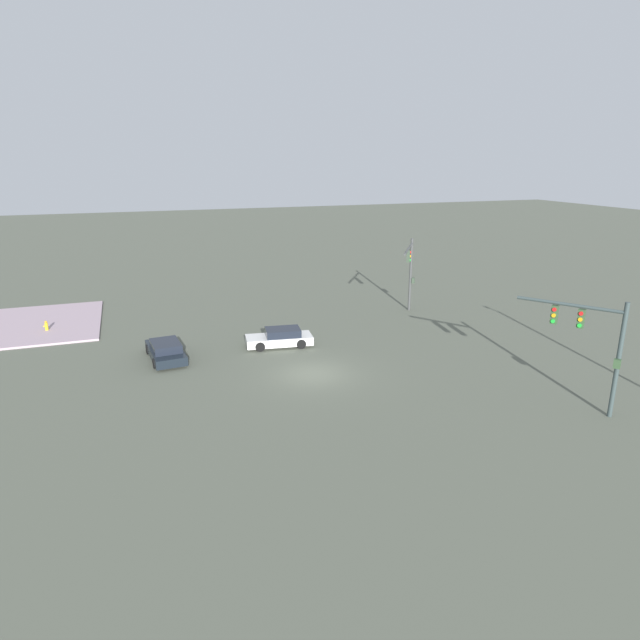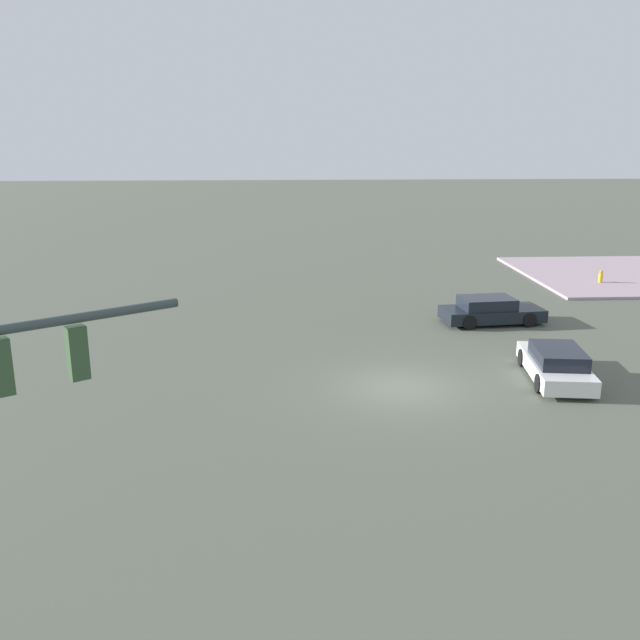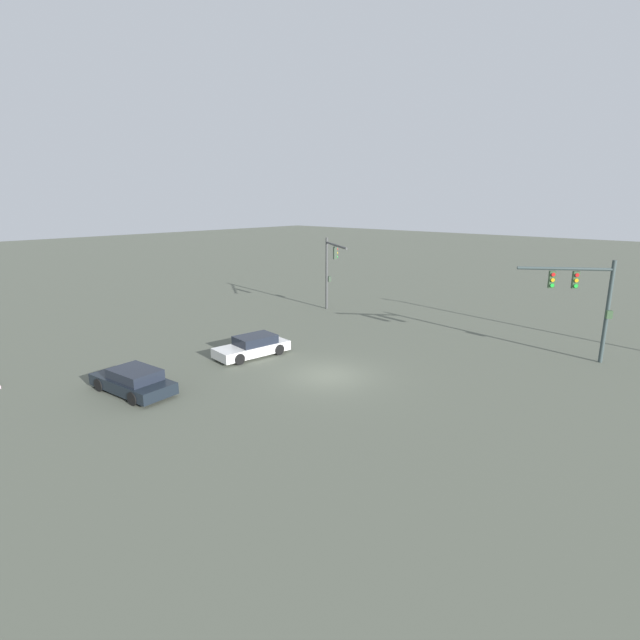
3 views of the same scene
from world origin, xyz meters
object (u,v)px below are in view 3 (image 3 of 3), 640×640
Objects in this scene: traffic_signal_opposite_side at (331,264)px; sedan_car_approaching at (133,381)px; traffic_signal_near_corner at (586,294)px; sedan_car_waiting_far at (253,346)px.

sedan_car_approaching is at bearing -43.49° from traffic_signal_opposite_side.
sedan_car_approaching is at bearing 18.75° from traffic_signal_near_corner.
sedan_car_waiting_far is (11.70, -14.58, -3.33)m from traffic_signal_near_corner.
traffic_signal_opposite_side is 13.09m from sedan_car_waiting_far.
traffic_signal_near_corner is at bearing 136.31° from sedan_car_waiting_far.
traffic_signal_opposite_side is 20.14m from sedan_car_approaching.
sedan_car_waiting_far is at bearing -94.94° from sedan_car_approaching.
traffic_signal_opposite_side reaches higher than traffic_signal_near_corner.
traffic_signal_near_corner is 0.97× the size of traffic_signal_opposite_side.
traffic_signal_near_corner reaches higher than sedan_car_approaching.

